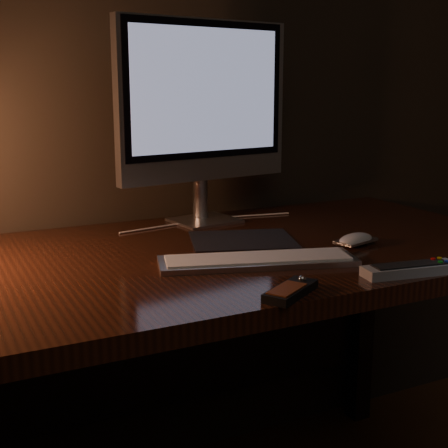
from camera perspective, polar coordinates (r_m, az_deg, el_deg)
name	(u,v)px	position (r m, az deg, el deg)	size (l,w,h in m)	color
desk	(180,299)	(1.47, -4.06, -6.85)	(1.60, 0.75, 0.75)	black
monitor	(205,105)	(1.63, -1.79, 10.82)	(0.50, 0.17, 0.52)	silver
keyboard	(258,260)	(1.29, 3.10, -3.31)	(0.41, 0.11, 0.02)	silver
mousepad	(242,240)	(1.48, 1.69, -1.44)	(0.24, 0.19, 0.00)	black
mouse	(356,241)	(1.46, 11.94, -1.55)	(0.10, 0.05, 0.02)	white
media_remote	(291,290)	(1.10, 6.12, -6.06)	(0.14, 0.11, 0.02)	black
tv_remote	(410,269)	(1.26, 16.67, -3.98)	(0.20, 0.08, 0.03)	#9B9EA1
cable	(209,222)	(1.67, -1.36, 0.22)	(0.00, 0.00, 0.50)	white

